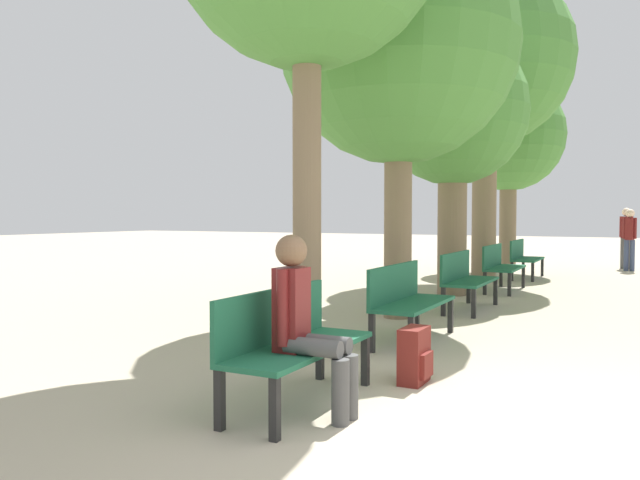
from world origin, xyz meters
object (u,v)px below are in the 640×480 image
bench_row_2 (465,277)px  bench_row_3 (500,264)px  backpack (415,356)px  pedestrian_far (626,234)px  bench_row_0 (290,338)px  tree_row_1 (399,47)px  tree_row_3 (486,62)px  person_seated (306,320)px  bench_row_4 (523,256)px  bench_row_1 (406,297)px  tree_row_4 (509,138)px  pedestrian_mid (630,236)px  tree_row_2 (453,115)px

bench_row_2 → bench_row_3: same height
backpack → pedestrian_far: bearing=84.3°
bench_row_0 → bench_row_3: (0.00, 8.06, 0.00)m
bench_row_2 → tree_row_1: (-0.66, -1.17, 3.30)m
tree_row_1 → backpack: tree_row_1 is taller
bench_row_3 → tree_row_3: 4.60m
bench_row_3 → person_seated: (0.24, -8.25, 0.19)m
bench_row_0 → bench_row_4: size_ratio=1.00×
bench_row_1 → bench_row_3: same height
tree_row_1 → bench_row_3: bearing=80.2°
backpack → bench_row_3: bearing=95.4°
tree_row_3 → tree_row_4: bearing=90.0°
bench_row_4 → tree_row_4: tree_row_4 is taller
bench_row_0 → pedestrian_mid: size_ratio=0.98×
bench_row_2 → person_seated: size_ratio=1.19×
bench_row_2 → pedestrian_mid: bearing=75.9°
tree_row_4 → backpack: bearing=-83.3°
bench_row_1 → person_seated: bearing=-85.2°
tree_row_2 → backpack: 6.90m
bench_row_0 → pedestrian_mid: bearing=81.2°
person_seated → pedestrian_far: pedestrian_far is taller
bench_row_0 → person_seated: bearing=-37.8°
tree_row_1 → tree_row_3: (-0.00, 5.43, 0.96)m
bench_row_1 → tree_row_1: 3.70m
bench_row_2 → tree_row_4: bearing=95.4°
bench_row_2 → tree_row_2: 3.30m
tree_row_1 → tree_row_2: (-0.00, 2.85, -0.54)m
pedestrian_mid → backpack: bearing=-96.5°
bench_row_3 → pedestrian_far: size_ratio=0.95×
bench_row_0 → backpack: size_ratio=3.24×
bench_row_4 → person_seated: size_ratio=1.19×
bench_row_1 → tree_row_1: tree_row_1 is taller
bench_row_2 → tree_row_4: tree_row_4 is taller
person_seated → bench_row_0: bearing=142.2°
tree_row_1 → tree_row_3: bearing=90.0°
tree_row_4 → bench_row_3: bearing=-81.3°
person_seated → pedestrian_far: size_ratio=0.80×
bench_row_1 → tree_row_1: (-0.66, 1.52, 3.30)m
tree_row_4 → person_seated: bearing=-85.9°
tree_row_3 → tree_row_4: 3.05m
bench_row_1 → person_seated: 2.89m
tree_row_2 → pedestrian_mid: bearing=67.7°
bench_row_3 → tree_row_4: bearing=98.7°
bench_row_4 → tree_row_4: bearing=112.1°
bench_row_3 → tree_row_2: (-0.66, -1.01, 2.76)m
bench_row_3 → bench_row_4: 2.69m
bench_row_4 → tree_row_3: bearing=-121.0°
bench_row_4 → pedestrian_mid: size_ratio=0.98×
tree_row_3 → pedestrian_mid: 6.40m
bench_row_0 → tree_row_1: tree_row_1 is taller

